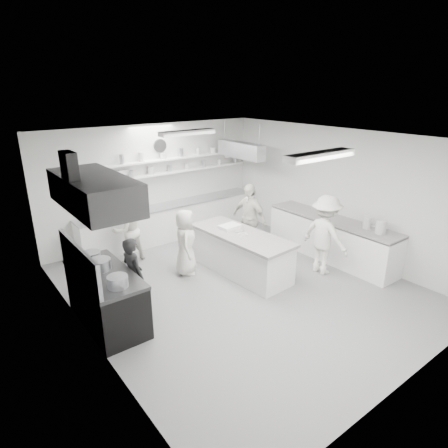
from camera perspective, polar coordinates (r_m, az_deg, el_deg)
floor at (r=8.04m, az=2.20°, el=-9.26°), size 6.00×7.00×0.02m
ceiling at (r=7.09m, az=2.53°, el=12.61°), size 6.00×7.00×0.02m
wall_back at (r=10.26m, az=-10.27°, el=5.99°), size 6.00×0.04×3.00m
wall_front at (r=5.44m, az=26.82°, el=-8.64°), size 6.00×0.04×3.00m
wall_left at (r=6.10m, az=-20.02°, el=-4.62°), size 0.04×7.00×3.00m
wall_right at (r=9.55m, az=16.41°, el=4.47°), size 0.04×7.00×3.00m
stove at (r=7.01m, az=-16.92°, el=-10.59°), size 0.80×1.80×0.90m
exhaust_hood at (r=6.30m, az=-18.63°, el=4.55°), size 0.85×2.00×0.50m
back_counter at (r=10.43m, az=-7.70°, el=0.40°), size 5.00×0.60×0.92m
shelf_lower at (r=10.42m, az=-6.58°, el=7.81°), size 4.20×0.26×0.04m
shelf_upper at (r=10.35m, az=-6.66°, el=9.70°), size 4.20×0.26×0.04m
pass_through_window at (r=9.75m, az=-16.99°, el=4.42°), size 1.30×0.04×1.00m
wall_clock at (r=10.13m, az=-9.48°, el=11.35°), size 0.32×0.05×0.32m
right_counter at (r=9.48m, az=15.50°, el=-2.12°), size 0.74×3.30×0.94m
pot_rack at (r=10.28m, az=2.49°, el=10.87°), size 0.30×1.60×0.40m
light_fixture_front at (r=5.84m, az=14.04°, el=9.81°), size 1.30×0.25×0.10m
light_fixture_rear at (r=8.54m, az=-5.43°, el=13.31°), size 1.30×0.25×0.10m
prep_island at (r=8.43m, az=2.56°, el=-4.48°), size 1.02×2.38×0.86m
stove_pot at (r=6.87m, az=-17.85°, el=-5.89°), size 0.37×0.37×0.23m
cook_stove at (r=7.09m, az=-13.24°, el=-7.44°), size 0.40×0.56×1.43m
cook_back at (r=9.10m, az=-14.12°, el=-0.87°), size 0.82×0.68×1.55m
cook_island_left at (r=8.31m, az=-5.72°, el=-2.70°), size 0.76×0.85×1.45m
cook_island_right at (r=9.35m, az=3.70°, el=0.82°), size 0.55×1.05×1.72m
cook_right at (r=8.54m, az=14.70°, el=-1.59°), size 0.66×1.14×1.75m
bowl_island_a at (r=8.45m, az=2.06°, el=-1.05°), size 0.26×0.26×0.06m
bowl_island_b at (r=8.21m, az=2.79°, el=-1.69°), size 0.22×0.22×0.07m
bowl_right at (r=8.97m, az=20.84°, el=-0.58°), size 0.30×0.30×0.06m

